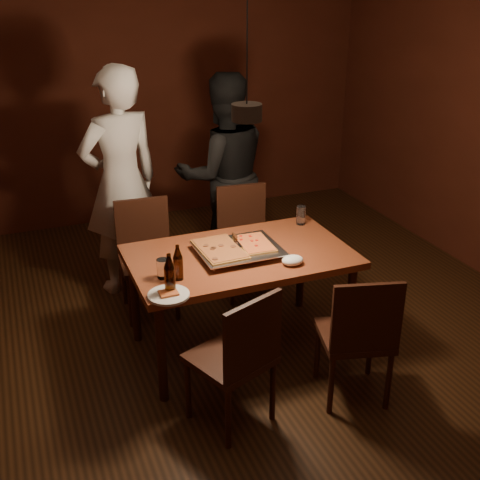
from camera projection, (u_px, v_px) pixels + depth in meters
name	position (u px, v px, depth m)	size (l,w,h in m)	color
room_shell	(247.00, 170.00, 3.64)	(6.00, 6.00, 6.00)	#3A200F
dining_table	(240.00, 263.00, 4.11)	(1.50, 0.90, 0.75)	brown
chair_far_left	(146.00, 246.00, 4.70)	(0.45, 0.45, 0.49)	#38190F
chair_far_right	(245.00, 230.00, 5.00)	(0.46, 0.46, 0.49)	#38190F
chair_near_left	(240.00, 349.00, 3.41)	(0.54, 0.54, 0.49)	#38190F
chair_near_right	(360.00, 328.00, 3.61)	(0.52, 0.52, 0.49)	#38190F
pizza_tray	(238.00, 251.00, 4.06)	(0.55, 0.45, 0.05)	silver
pizza_meat	(220.00, 249.00, 4.01)	(0.27, 0.42, 0.02)	maroon
pizza_cheese	(255.00, 243.00, 4.09)	(0.21, 0.34, 0.02)	gold
spatula	(238.00, 244.00, 4.06)	(0.09, 0.24, 0.04)	silver
beer_bottle_a	(170.00, 274.00, 3.53)	(0.07, 0.07, 0.25)	black
beer_bottle_b	(178.00, 262.00, 3.69)	(0.06, 0.06, 0.23)	black
water_glass_left	(163.00, 269.00, 3.73)	(0.08, 0.08, 0.12)	silver
water_glass_right	(301.00, 215.00, 4.53)	(0.07, 0.07, 0.14)	silver
plate_slice	(169.00, 295.00, 3.54)	(0.25, 0.25, 0.03)	white
napkin	(293.00, 260.00, 3.91)	(0.15, 0.11, 0.06)	white
diner_white	(121.00, 183.00, 4.86)	(0.69, 0.45, 1.88)	silver
diner_dark	(224.00, 175.00, 5.24)	(0.85, 0.67, 1.76)	black
pendant_lamp	(247.00, 111.00, 3.49)	(0.18, 0.18, 1.10)	black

